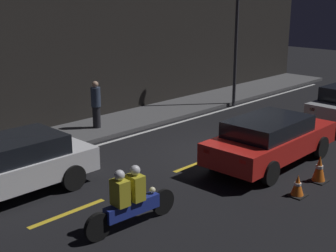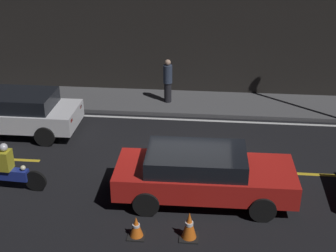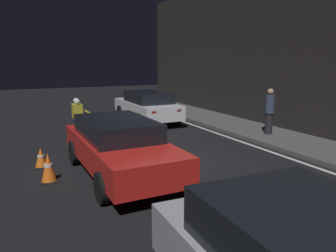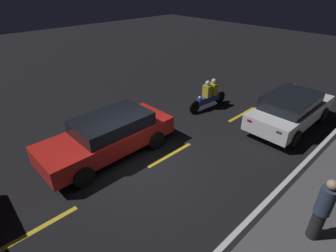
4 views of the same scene
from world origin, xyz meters
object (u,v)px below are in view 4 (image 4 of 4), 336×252
taxi_red (109,135)px  pedestrian (322,210)px  traffic_cone_mid (92,125)px  motorcycle (209,95)px  sedan_white (291,109)px  traffic_cone_near (118,117)px

taxi_red → pedestrian: bearing=102.7°
pedestrian → traffic_cone_mid: bearing=-80.9°
motorcycle → pedestrian: size_ratio=1.39×
sedan_white → motorcycle: size_ratio=1.87×
taxi_red → traffic_cone_near: 2.32m
traffic_cone_mid → sedan_white: bearing=140.8°
traffic_cone_near → pedestrian: bearing=90.3°
motorcycle → traffic_cone_near: (3.93, -1.72, -0.37)m
sedan_white → pedestrian: 5.66m
traffic_cone_mid → pedestrian: bearing=99.1°
motorcycle → sedan_white: bearing=110.2°
taxi_red → motorcycle: taxi_red is taller
taxi_red → motorcycle: size_ratio=1.98×
sedan_white → traffic_cone_mid: (6.14, -5.01, -0.42)m
motorcycle → traffic_cone_near: bearing=-19.8°
traffic_cone_near → sedan_white: bearing=134.1°
sedan_white → pedestrian: bearing=-149.5°
motorcycle → pedestrian: (3.88, 6.23, 0.36)m
pedestrian → traffic_cone_near: bearing=-89.7°
traffic_cone_near → traffic_cone_mid: bearing=3.0°
pedestrian → motorcycle: bearing=-121.9°
traffic_cone_near → taxi_red: bearing=49.6°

